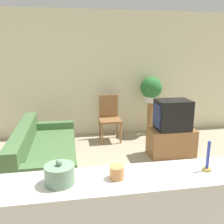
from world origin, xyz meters
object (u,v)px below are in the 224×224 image
object	(u,v)px
potted_plant	(151,88)
decorative_bowl	(60,174)
couch	(45,156)
television	(172,115)
wooden_chair	(109,116)

from	to	relation	value
potted_plant	decorative_bowl	world-z (taller)	potted_plant
couch	television	xyz separation A→B (m)	(2.20, 0.30, 0.49)
wooden_chair	decorative_bowl	distance (m)	3.54
decorative_bowl	couch	bearing A→B (deg)	98.93
couch	decorative_bowl	size ratio (longest dim) A/B	9.17
couch	television	size ratio (longest dim) A/B	3.28
potted_plant	couch	bearing A→B (deg)	-146.08
television	potted_plant	xyz separation A→B (m)	(-0.01, 1.17, 0.29)
decorative_bowl	potted_plant	bearing A→B (deg)	62.25
wooden_chair	decorative_bowl	world-z (taller)	decorative_bowl
potted_plant	decorative_bowl	distance (m)	4.01
television	decorative_bowl	distance (m)	3.04
decorative_bowl	television	bearing A→B (deg)	51.66
potted_plant	decorative_bowl	xyz separation A→B (m)	(-1.87, -3.55, -0.03)
couch	television	bearing A→B (deg)	7.78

